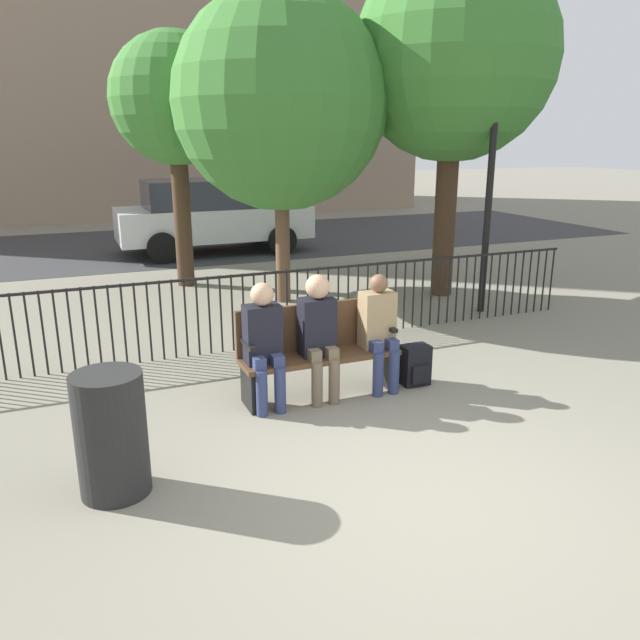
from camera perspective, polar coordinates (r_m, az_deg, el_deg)
The scene contains 14 objects.
ground_plane at distance 4.73m, azimuth 10.04°, elevation -16.02°, with size 80.00×80.00×0.00m, color gray.
park_bench at distance 6.24m, azimuth -0.28°, elevation -2.55°, with size 1.60×0.45×0.92m.
seated_person_0 at distance 5.88m, azimuth -5.13°, elevation -1.77°, with size 0.34×0.39×1.23m.
seated_person_1 at distance 6.05m, azimuth -0.12°, elevation -0.92°, with size 0.34×0.39×1.26m.
seated_person_2 at distance 6.34m, azimuth 5.43°, elevation -0.64°, with size 0.34×0.39×1.21m.
backpack at distance 6.64m, azimuth 8.71°, elevation -4.12°, with size 0.29×0.24×0.43m.
fence_railing at distance 7.68m, azimuth -4.99°, elevation 1.56°, with size 9.01×0.03×0.95m.
tree_0 at distance 9.67m, azimuth -3.66°, elevation 19.33°, with size 3.18×3.18×4.61m.
tree_1 at distance 10.36m, azimuth 12.15°, elevation 22.38°, with size 3.11×3.11×5.23m.
tree_2 at distance 11.05m, azimuth -13.10°, elevation 18.89°, with size 2.13×2.13×4.18m.
lamp_post at distance 9.35m, azimuth 15.58°, elevation 15.75°, with size 0.28×0.28×3.81m.
street_surface at distance 15.69m, azimuth -14.19°, elevation 6.69°, with size 24.00×6.00×0.01m.
parked_car_0 at distance 14.31m, azimuth -10.04°, elevation 9.43°, with size 4.20×1.94×1.62m.
trash_bin at distance 4.80m, azimuth -18.53°, elevation -9.87°, with size 0.51×0.51×0.93m.
Camera 1 is at (-2.24, -3.32, 2.52)m, focal length 35.00 mm.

